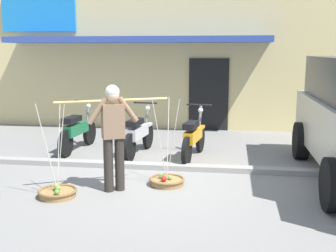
{
  "coord_description": "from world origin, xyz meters",
  "views": [
    {
      "loc": [
        1.18,
        -6.86,
        2.21
      ],
      "look_at": [
        0.11,
        0.6,
        0.85
      ],
      "focal_mm": 44.76,
      "sensor_mm": 36.0,
      "label": 1
    }
  ],
  "objects": [
    {
      "name": "motorcycle_third_in_row",
      "position": [
        0.51,
        1.54,
        0.45
      ],
      "size": [
        0.54,
        1.81,
        1.09
      ],
      "color": "black",
      "rests_on": "ground"
    },
    {
      "name": "fruit_basket_right_side",
      "position": [
        0.21,
        -0.22,
        0.08
      ],
      "size": [
        0.6,
        0.6,
        1.45
      ],
      "color": "#9E7542",
      "rests_on": "ground"
    },
    {
      "name": "motorcycle_nearest_shop",
      "position": [
        -2.11,
        1.88,
        0.45
      ],
      "size": [
        0.54,
        1.82,
        1.09
      ],
      "color": "black",
      "rests_on": "ground"
    },
    {
      "name": "motorcycle_second_in_row",
      "position": [
        -0.68,
        1.71,
        0.45
      ],
      "size": [
        0.54,
        1.82,
        1.09
      ],
      "color": "black",
      "rests_on": "ground"
    },
    {
      "name": "fruit_basket_left_side",
      "position": [
        -1.37,
        -1.03,
        0.08
      ],
      "size": [
        0.6,
        0.6,
        1.45
      ],
      "color": "#9E7542",
      "rests_on": "ground"
    },
    {
      "name": "fruit_vendor",
      "position": [
        -0.58,
        -0.63,
        0.98
      ],
      "size": [
        1.6,
        0.85,
        1.7
      ],
      "color": "#2D2823",
      "rests_on": "ground"
    },
    {
      "name": "ground_plane",
      "position": [
        0.0,
        0.0,
        0.0
      ],
      "size": [
        90.0,
        90.0,
        0.0
      ],
      "primitive_type": "plane",
      "color": "gray"
    },
    {
      "name": "storefront_building",
      "position": [
        -1.3,
        7.33,
        2.1
      ],
      "size": [
        13.0,
        6.0,
        4.2
      ],
      "color": "#DBC684",
      "rests_on": "ground"
    },
    {
      "name": "sidewalk_curb",
      "position": [
        0.0,
        0.7,
        0.05
      ],
      "size": [
        20.0,
        0.24,
        0.1
      ],
      "primitive_type": "cube",
      "color": "gray",
      "rests_on": "ground"
    }
  ]
}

